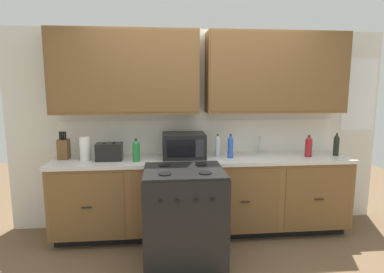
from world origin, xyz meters
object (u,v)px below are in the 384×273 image
at_px(paper_towel_roll, 85,149).
at_px(bottle_blue, 230,146).
at_px(microwave, 184,145).
at_px(bottle_green, 136,150).
at_px(bottle_dark, 336,145).
at_px(bottle_clear, 218,145).
at_px(bottle_red, 309,146).
at_px(knife_block, 64,149).
at_px(stove_range, 184,217).
at_px(toaster, 109,152).

distance_m(paper_towel_roll, bottle_blue, 1.61).
relative_size(microwave, bottle_green, 1.95).
relative_size(paper_towel_roll, bottle_dark, 0.98).
distance_m(bottle_dark, bottle_blue, 1.26).
bearing_deg(bottle_blue, bottle_clear, 139.07).
xyz_separation_m(bottle_dark, bottle_green, (-2.31, -0.07, -0.01)).
bearing_deg(bottle_red, paper_towel_roll, 178.48).
xyz_separation_m(microwave, bottle_red, (1.44, -0.09, -0.02)).
xyz_separation_m(knife_block, bottle_green, (0.82, -0.20, 0.01)).
distance_m(stove_range, bottle_dark, 2.01).
bearing_deg(bottle_red, bottle_green, -178.76).
xyz_separation_m(toaster, bottle_clear, (1.22, 0.10, 0.03)).
height_order(paper_towel_roll, bottle_clear, paper_towel_roll).
relative_size(bottle_clear, bottle_blue, 0.94).
bearing_deg(bottle_dark, toaster, 179.77).
bearing_deg(microwave, bottle_dark, -2.09).
relative_size(stove_range, knife_block, 3.06).
bearing_deg(bottle_dark, paper_towel_roll, 179.17).
xyz_separation_m(bottle_dark, bottle_clear, (-1.39, 0.11, -0.00)).
relative_size(paper_towel_roll, bottle_green, 1.06).
relative_size(paper_towel_roll, bottle_blue, 0.95).
xyz_separation_m(toaster, bottle_blue, (1.35, -0.01, 0.04)).
bearing_deg(bottle_clear, bottle_red, -7.55).
height_order(bottle_green, bottle_blue, bottle_blue).
xyz_separation_m(bottle_dark, bottle_blue, (-1.26, 0.00, 0.00)).
height_order(toaster, bottle_red, bottle_red).
bearing_deg(stove_range, bottle_green, 132.88).
height_order(toaster, knife_block, knife_block).
height_order(microwave, bottle_green, microwave).
bearing_deg(stove_range, bottle_blue, 45.78).
xyz_separation_m(microwave, toaster, (-0.82, -0.06, -0.04)).
xyz_separation_m(stove_range, bottle_green, (-0.48, 0.52, 0.56)).
xyz_separation_m(stove_range, bottle_clear, (0.44, 0.70, 0.56)).
relative_size(bottle_dark, bottle_blue, 0.98).
bearing_deg(bottle_blue, bottle_red, -1.71).
relative_size(microwave, bottle_dark, 1.80).
relative_size(bottle_clear, bottle_red, 1.02).
bearing_deg(bottle_red, stove_range, -159.31).
height_order(toaster, paper_towel_roll, paper_towel_roll).
height_order(bottle_red, bottle_blue, bottle_blue).
distance_m(knife_block, bottle_green, 0.84).
bearing_deg(stove_range, bottle_red, 20.69).
height_order(knife_block, bottle_green, knife_block).
distance_m(microwave, bottle_dark, 1.79).
height_order(knife_block, bottle_clear, knife_block).
bearing_deg(microwave, paper_towel_roll, -178.74).
distance_m(knife_block, bottle_red, 2.78).
distance_m(stove_range, knife_block, 1.58).
height_order(knife_block, paper_towel_roll, knife_block).
bearing_deg(bottle_dark, microwave, 177.91).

